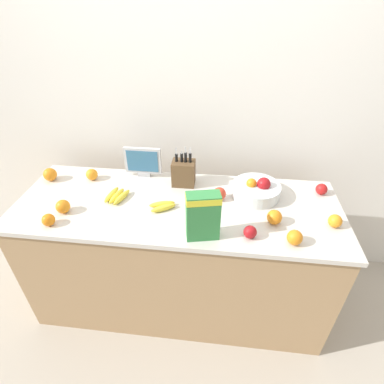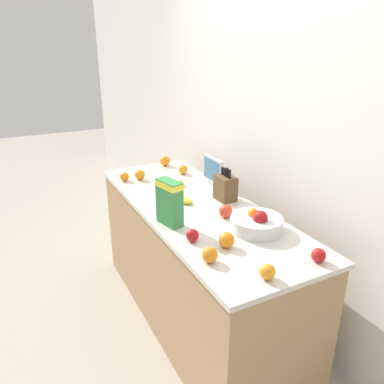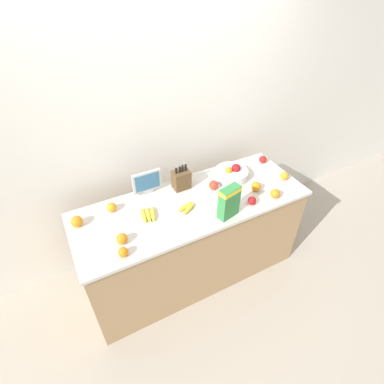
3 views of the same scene
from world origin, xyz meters
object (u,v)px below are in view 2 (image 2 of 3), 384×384
at_px(knife_block, 225,188).
at_px(apple_rightmost, 192,235).
at_px(orange_front_left, 267,272).
at_px(cereal_box, 169,201).
at_px(orange_back_center, 165,161).
at_px(orange_by_cereal, 140,175).
at_px(banana_bunch_left, 173,184).
at_px(orange_front_center, 210,255).
at_px(small_monitor, 213,170).
at_px(orange_mid_right, 125,177).
at_px(banana_bunch_right, 183,200).
at_px(orange_front_right, 227,240).
at_px(fruit_bowl, 257,223).
at_px(apple_by_knife_block, 226,211).
at_px(apple_rear, 319,255).
at_px(orange_mid_left, 183,169).

bearing_deg(knife_block, apple_rightmost, -48.31).
bearing_deg(orange_front_left, cereal_box, -167.09).
bearing_deg(cereal_box, orange_back_center, 145.62).
height_order(orange_front_left, orange_by_cereal, orange_by_cereal).
xyz_separation_m(banana_bunch_left, orange_front_center, (1.03, -0.28, 0.02)).
bearing_deg(knife_block, small_monitor, 166.93).
xyz_separation_m(apple_rightmost, orange_mid_right, (-1.10, -0.03, -0.00)).
bearing_deg(orange_mid_right, small_monitor, 54.82).
bearing_deg(banana_bunch_right, orange_front_right, -5.11).
height_order(cereal_box, fruit_bowl, cereal_box).
bearing_deg(apple_by_knife_block, apple_rear, 11.74).
height_order(fruit_bowl, apple_rear, fruit_bowl).
distance_m(knife_block, banana_bunch_left, 0.45).
bearing_deg(apple_rightmost, apple_rear, 44.21).
relative_size(small_monitor, orange_mid_left, 3.21).
bearing_deg(orange_front_left, apple_rightmost, -163.10).
height_order(knife_block, orange_front_right, knife_block).
xyz_separation_m(knife_block, cereal_box, (0.17, -0.49, 0.06)).
height_order(knife_block, orange_front_center, knife_block).
bearing_deg(orange_mid_left, knife_block, 1.48).
relative_size(apple_rear, orange_by_cereal, 0.88).
height_order(apple_rightmost, orange_mid_left, orange_mid_left).
height_order(fruit_bowl, orange_by_cereal, fruit_bowl).
height_order(cereal_box, orange_back_center, cereal_box).
xyz_separation_m(apple_rightmost, orange_back_center, (-1.32, 0.41, 0.01)).
height_order(orange_mid_left, orange_front_left, orange_mid_left).
bearing_deg(orange_front_right, cereal_box, -158.40).
distance_m(orange_back_center, orange_front_left, 1.81).
bearing_deg(knife_block, fruit_bowl, -10.02).
bearing_deg(cereal_box, banana_bunch_left, 141.09).
distance_m(apple_rightmost, orange_front_center, 0.22).
bearing_deg(orange_front_center, orange_mid_left, 159.60).
relative_size(fruit_bowl, orange_mid_right, 4.27).
xyz_separation_m(orange_front_right, orange_mid_right, (-1.24, -0.16, -0.01)).
bearing_deg(orange_front_right, small_monitor, 154.39).
xyz_separation_m(banana_bunch_left, apple_rear, (1.28, 0.20, 0.02)).
relative_size(banana_bunch_left, orange_front_left, 2.55).
bearing_deg(small_monitor, apple_rear, -3.96).
xyz_separation_m(apple_rear, orange_front_left, (0.00, -0.31, 0.00)).
bearing_deg(apple_by_knife_block, orange_by_cereal, -165.50).
relative_size(knife_block, small_monitor, 1.10).
distance_m(knife_block, banana_bunch_right, 0.30).
bearing_deg(apple_rightmost, orange_front_center, -5.16).
distance_m(orange_mid_left, orange_by_cereal, 0.36).
distance_m(fruit_bowl, apple_rightmost, 0.39).
height_order(cereal_box, orange_mid_left, cereal_box).
height_order(fruit_bowl, orange_front_center, fruit_bowl).
xyz_separation_m(knife_block, banana_bunch_left, (-0.39, -0.21, -0.07)).
bearing_deg(cereal_box, banana_bunch_right, 128.07).
distance_m(cereal_box, banana_bunch_left, 0.64).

